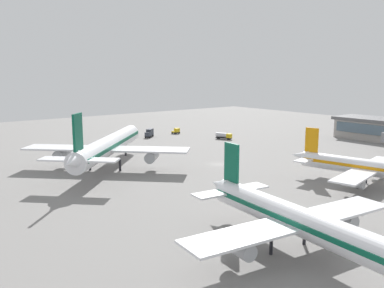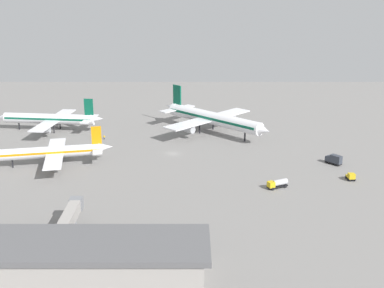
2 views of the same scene
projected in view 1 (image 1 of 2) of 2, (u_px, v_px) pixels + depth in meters
ground at (218, 164)px, 116.72m from camera, size 288.00×288.00×0.00m
airplane_at_gate at (108, 146)px, 111.27m from camera, size 44.12×43.62×17.00m
airplane_taxiing at (302, 222)px, 57.65m from camera, size 45.57×36.74×13.87m
airplane_distant at (374, 168)px, 92.28m from camera, size 40.52×32.94×12.42m
baggage_tug at (176, 131)px, 174.78m from camera, size 2.38×3.31×2.30m
catering_truck at (149, 133)px, 165.25m from camera, size 4.97×5.57×3.30m
fuel_truck at (224, 136)px, 160.22m from camera, size 6.51×4.41×2.50m
ground_crew_worker at (243, 195)px, 84.71m from camera, size 0.58×0.38×1.67m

